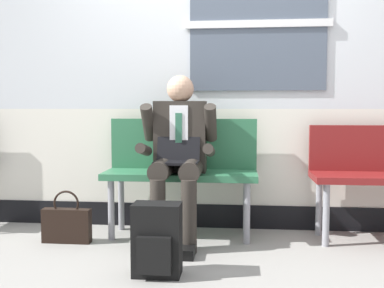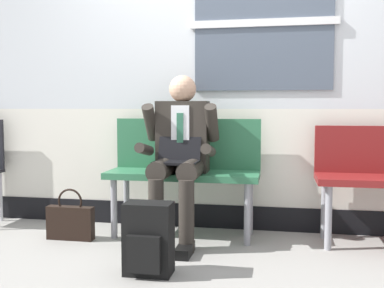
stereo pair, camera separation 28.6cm
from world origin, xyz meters
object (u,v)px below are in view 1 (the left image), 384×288
at_px(backpack, 157,241).
at_px(handbag, 67,224).
at_px(person_seated, 178,152).
at_px(bench_with_person, 182,165).

bearing_deg(backpack, handbag, 143.02).
distance_m(person_seated, handbag, 1.00).
distance_m(backpack, handbag, 1.00).
height_order(bench_with_person, person_seated, person_seated).
xyz_separation_m(bench_with_person, handbag, (-0.83, -0.33, -0.42)).
height_order(bench_with_person, handbag, bench_with_person).
bearing_deg(handbag, backpack, -36.98).
bearing_deg(handbag, bench_with_person, 21.43).
bearing_deg(person_seated, backpack, -92.74).
bearing_deg(bench_with_person, backpack, -92.15).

